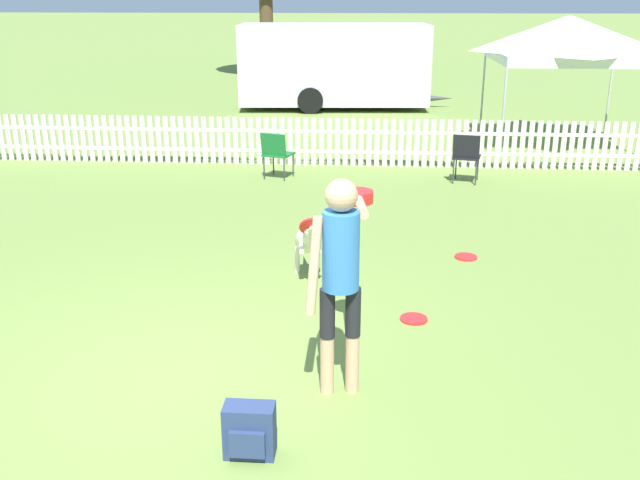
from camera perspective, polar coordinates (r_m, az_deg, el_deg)
The scene contains 11 objects.
ground_plane at distance 6.08m, azimuth -11.65°, elevation -10.94°, with size 240.00×240.00×0.00m, color olive.
handler_person at distance 5.40m, azimuth 1.75°, elevation -1.46°, with size 0.50×1.11×1.74m.
leaping_dog at distance 7.72m, azimuth -0.91°, elevation 0.09°, with size 0.43×1.00×0.87m.
frisbee_near_handler at distance 7.03m, azimuth 7.51°, elevation -6.28°, with size 0.27×0.27×0.02m.
frisbee_near_dog at distance 8.74m, azimuth 11.60°, elevation -1.34°, with size 0.27×0.27×0.02m.
backpack_on_grass at distance 5.04m, azimuth -5.67°, elevation -14.98°, with size 0.35×0.22×0.38m.
picket_fence at distance 13.23m, azimuth -2.71°, elevation 7.89°, with size 19.98×0.04×0.88m.
folding_chair_blue_left at distance 12.13m, azimuth 11.63°, elevation 6.78°, with size 0.52×0.54×0.83m.
folding_chair_center at distance 12.19m, azimuth -3.52°, elevation 7.10°, with size 0.56×0.57×0.81m.
canopy_tent_main at distance 15.62m, azimuth 19.21°, elevation 14.96°, with size 2.83×2.83×2.61m.
equipment_trailer at distance 20.18m, azimuth 1.12°, elevation 13.92°, with size 5.94×2.57×2.24m.
Camera 1 is at (1.59, -5.05, 3.00)m, focal length 40.00 mm.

